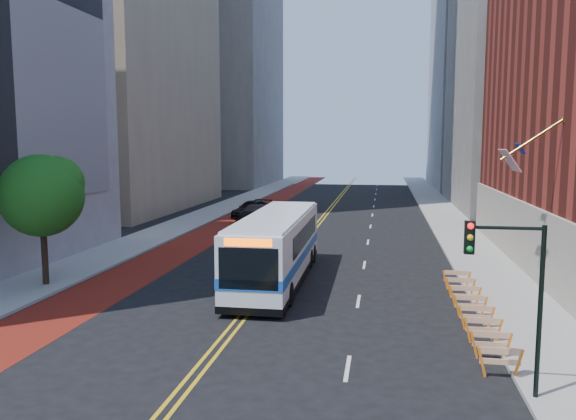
{
  "coord_description": "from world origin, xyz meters",
  "views": [
    {
      "loc": [
        5.85,
        -19.9,
        7.44
      ],
      "look_at": [
        1.09,
        8.0,
        4.02
      ],
      "focal_mm": 35.0,
      "sensor_mm": 36.0,
      "label": 1
    }
  ],
  "objects_px": {
    "transit_bus": "(277,246)",
    "car_c": "(252,209)",
    "car_a": "(243,226)",
    "street_tree": "(43,192)",
    "traffic_signal": "(509,274)",
    "car_b": "(256,213)"
  },
  "relations": [
    {
      "from": "car_a",
      "to": "car_c",
      "type": "distance_m",
      "value": 10.38
    },
    {
      "from": "car_a",
      "to": "car_c",
      "type": "height_order",
      "value": "car_c"
    },
    {
      "from": "street_tree",
      "to": "traffic_signal",
      "type": "height_order",
      "value": "street_tree"
    },
    {
      "from": "traffic_signal",
      "to": "car_a",
      "type": "height_order",
      "value": "traffic_signal"
    },
    {
      "from": "street_tree",
      "to": "car_b",
      "type": "height_order",
      "value": "street_tree"
    },
    {
      "from": "traffic_signal",
      "to": "car_c",
      "type": "height_order",
      "value": "traffic_signal"
    },
    {
      "from": "traffic_signal",
      "to": "street_tree",
      "type": "bearing_deg",
      "value": 155.18
    },
    {
      "from": "street_tree",
      "to": "transit_bus",
      "type": "relative_size",
      "value": 0.5
    },
    {
      "from": "street_tree",
      "to": "car_a",
      "type": "distance_m",
      "value": 19.47
    },
    {
      "from": "transit_bus",
      "to": "car_c",
      "type": "height_order",
      "value": "transit_bus"
    },
    {
      "from": "car_a",
      "to": "car_b",
      "type": "xyz_separation_m",
      "value": [
        -0.62,
        7.5,
        0.1
      ]
    },
    {
      "from": "car_b",
      "to": "car_c",
      "type": "height_order",
      "value": "car_c"
    },
    {
      "from": "car_c",
      "to": "street_tree",
      "type": "bearing_deg",
      "value": -82.91
    },
    {
      "from": "street_tree",
      "to": "car_c",
      "type": "bearing_deg",
      "value": 81.66
    },
    {
      "from": "car_a",
      "to": "car_b",
      "type": "height_order",
      "value": "car_b"
    },
    {
      "from": "street_tree",
      "to": "car_a",
      "type": "bearing_deg",
      "value": 72.03
    },
    {
      "from": "traffic_signal",
      "to": "car_a",
      "type": "relative_size",
      "value": 1.3
    },
    {
      "from": "transit_bus",
      "to": "car_b",
      "type": "height_order",
      "value": "transit_bus"
    },
    {
      "from": "car_a",
      "to": "car_c",
      "type": "xyz_separation_m",
      "value": [
        -1.72,
        10.23,
        0.13
      ]
    },
    {
      "from": "street_tree",
      "to": "transit_bus",
      "type": "xyz_separation_m",
      "value": [
        11.56,
        3.05,
        -2.99
      ]
    },
    {
      "from": "traffic_signal",
      "to": "transit_bus",
      "type": "distance_m",
      "value": 15.65
    },
    {
      "from": "street_tree",
      "to": "transit_bus",
      "type": "bearing_deg",
      "value": 14.81
    }
  ]
}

